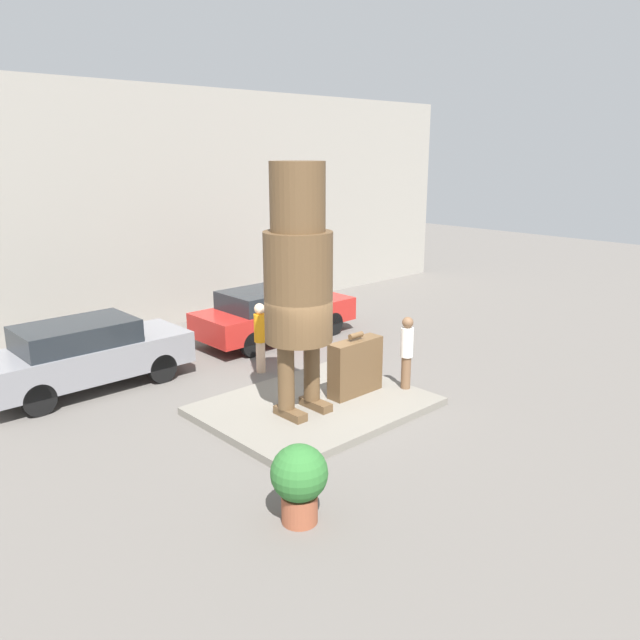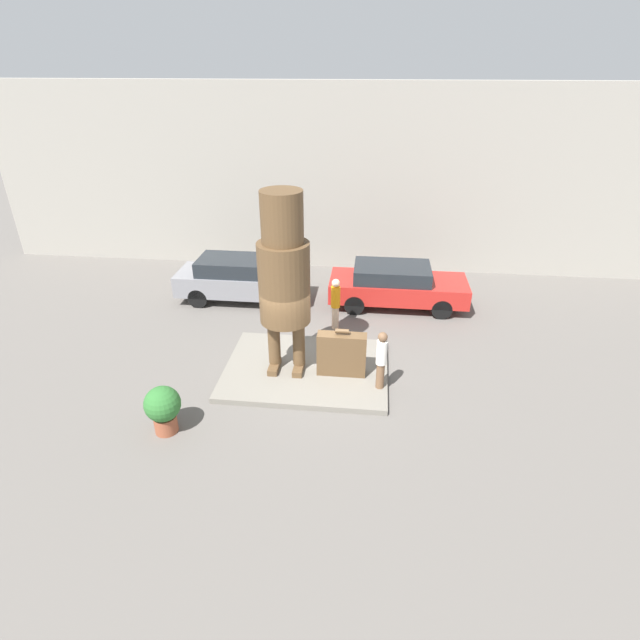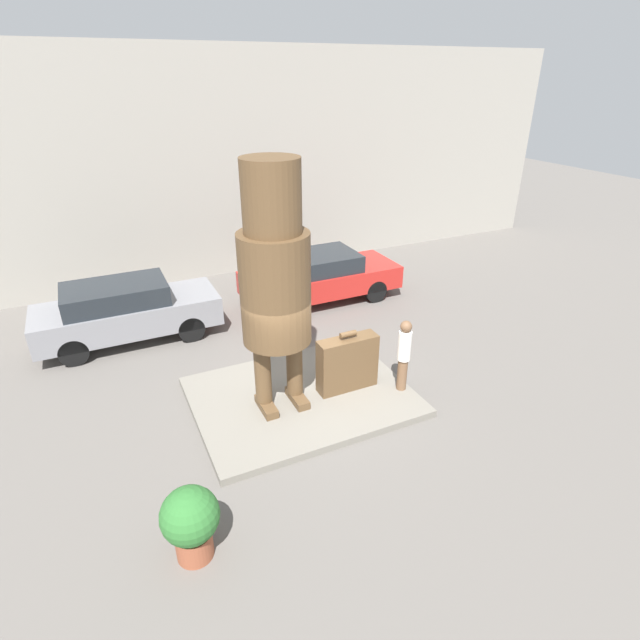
# 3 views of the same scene
# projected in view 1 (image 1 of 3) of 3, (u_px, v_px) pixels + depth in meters

# --- Properties ---
(ground_plane) EXTENTS (60.00, 60.00, 0.00)m
(ground_plane) POSITION_uv_depth(u_px,v_px,m) (315.00, 410.00, 13.19)
(ground_plane) COLOR #605B56
(pedestal) EXTENTS (4.54, 3.51, 0.16)m
(pedestal) POSITION_uv_depth(u_px,v_px,m) (315.00, 406.00, 13.17)
(pedestal) COLOR slate
(pedestal) RESTS_ON ground_plane
(building_backdrop) EXTENTS (28.00, 0.60, 7.18)m
(building_backdrop) POSITION_uv_depth(u_px,v_px,m) (122.00, 211.00, 18.15)
(building_backdrop) COLOR gray
(building_backdrop) RESTS_ON ground_plane
(statue_figure) EXTENTS (1.34, 1.34, 4.96)m
(statue_figure) POSITION_uv_depth(u_px,v_px,m) (298.00, 271.00, 11.98)
(statue_figure) COLOR brown
(statue_figure) RESTS_ON pedestal
(giant_suitcase) EXTENTS (1.32, 0.40, 1.38)m
(giant_suitcase) POSITION_uv_depth(u_px,v_px,m) (355.00, 367.00, 13.51)
(giant_suitcase) COLOR brown
(giant_suitcase) RESTS_ON pedestal
(tourist) EXTENTS (0.28, 0.28, 1.65)m
(tourist) POSITION_uv_depth(u_px,v_px,m) (407.00, 350.00, 13.74)
(tourist) COLOR brown
(tourist) RESTS_ON pedestal
(parked_car_grey) EXTENTS (4.55, 1.71, 1.61)m
(parked_car_grey) POSITION_uv_depth(u_px,v_px,m) (86.00, 353.00, 14.12)
(parked_car_grey) COLOR gray
(parked_car_grey) RESTS_ON ground_plane
(parked_car_red) EXTENTS (4.76, 1.85, 1.52)m
(parked_car_red) POSITION_uv_depth(u_px,v_px,m) (274.00, 312.00, 17.90)
(parked_car_red) COLOR #B2231E
(parked_car_red) RESTS_ON ground_plane
(planter_pot) EXTENTS (0.85, 0.85, 1.22)m
(planter_pot) POSITION_uv_depth(u_px,v_px,m) (299.00, 479.00, 9.04)
(planter_pot) COLOR brown
(planter_pot) RESTS_ON ground_plane
(worker_hivis) EXTENTS (0.30, 0.30, 1.75)m
(worker_hivis) POSITION_uv_depth(u_px,v_px,m) (260.00, 335.00, 15.20)
(worker_hivis) COLOR beige
(worker_hivis) RESTS_ON ground_plane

